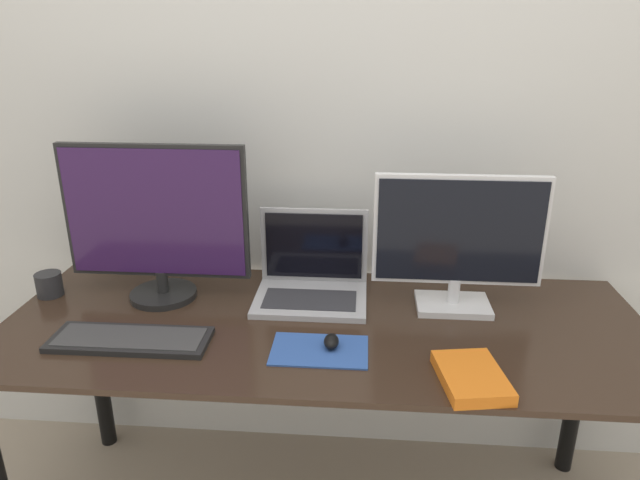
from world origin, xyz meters
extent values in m
cube|color=silver|center=(0.00, 0.80, 1.25)|extent=(7.00, 0.05, 2.50)
cube|color=#332319|center=(0.00, 0.37, 0.73)|extent=(1.88, 0.74, 0.02)
cylinder|color=black|center=(-0.88, 0.68, 0.36)|extent=(0.06, 0.06, 0.72)
cylinder|color=black|center=(0.88, 0.68, 0.36)|extent=(0.06, 0.06, 0.72)
cylinder|color=black|center=(-0.52, 0.50, 0.75)|extent=(0.21, 0.21, 0.02)
cylinder|color=black|center=(-0.52, 0.50, 0.80)|extent=(0.04, 0.04, 0.07)
cube|color=black|center=(-0.52, 0.50, 1.03)|extent=(0.56, 0.02, 0.41)
cube|color=#331947|center=(-0.52, 0.49, 1.03)|extent=(0.54, 0.01, 0.39)
cube|color=silver|center=(0.39, 0.50, 0.75)|extent=(0.22, 0.16, 0.02)
cylinder|color=silver|center=(0.39, 0.50, 0.80)|extent=(0.04, 0.04, 0.08)
cube|color=silver|center=(0.39, 0.50, 0.99)|extent=(0.50, 0.02, 0.33)
cube|color=black|center=(0.39, 0.49, 0.99)|extent=(0.48, 0.01, 0.31)
cube|color=#ADADB2|center=(-0.05, 0.50, 0.75)|extent=(0.35, 0.25, 0.02)
cube|color=#2D2D33|center=(-0.05, 0.48, 0.76)|extent=(0.28, 0.14, 0.00)
cube|color=#ADADB2|center=(-0.05, 0.63, 0.88)|extent=(0.35, 0.01, 0.25)
cube|color=black|center=(-0.05, 0.62, 0.88)|extent=(0.31, 0.00, 0.22)
cube|color=black|center=(-0.52, 0.22, 0.75)|extent=(0.43, 0.15, 0.02)
cube|color=#383838|center=(-0.52, 0.22, 0.76)|extent=(0.40, 0.12, 0.00)
cube|color=#2D519E|center=(0.00, 0.21, 0.74)|extent=(0.26, 0.16, 0.00)
ellipsoid|color=black|center=(0.03, 0.23, 0.76)|extent=(0.04, 0.07, 0.03)
cube|color=orange|center=(0.38, 0.10, 0.76)|extent=(0.18, 0.23, 0.03)
cube|color=white|center=(0.38, 0.10, 0.76)|extent=(0.17, 0.22, 0.03)
cylinder|color=#262628|center=(-0.89, 0.48, 0.78)|extent=(0.08, 0.08, 0.08)
camera|label=1|loc=(0.11, -1.10, 1.55)|focal=32.00mm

